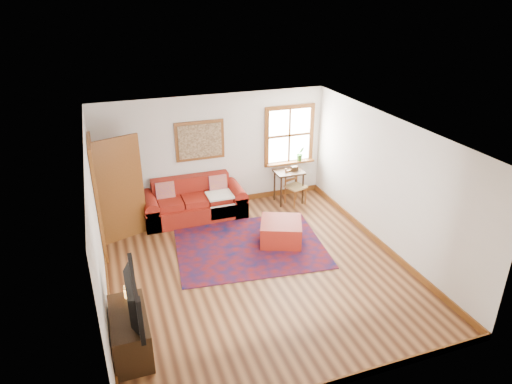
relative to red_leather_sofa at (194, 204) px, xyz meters
name	(u,v)px	position (x,y,z in m)	size (l,w,h in m)	color
ground	(256,269)	(0.58, -2.33, -0.28)	(5.50, 5.50, 0.00)	#482513
room_envelope	(256,182)	(0.58, -2.32, 1.37)	(5.04, 5.54, 2.52)	silver
window	(291,141)	(2.36, 0.37, 1.04)	(1.18, 0.20, 1.38)	white
doorway	(112,191)	(-1.63, -0.55, 0.79)	(0.89, 1.08, 2.14)	black
framed_artwork	(200,141)	(0.28, 0.38, 1.27)	(1.05, 0.07, 0.85)	brown
persian_rug	(250,246)	(0.71, -1.57, -0.27)	(2.73, 2.19, 0.02)	#620E0E
red_leather_sofa	(194,204)	(0.00, 0.00, 0.00)	(2.13, 0.88, 0.83)	maroon
red_ottoman	(281,232)	(1.34, -1.61, -0.06)	(0.77, 0.77, 0.44)	maroon
side_table	(289,176)	(2.17, -0.01, 0.35)	(0.63, 0.47, 0.75)	#321F10
ladder_back_chair	(294,185)	(2.27, -0.11, 0.18)	(0.49, 0.48, 0.84)	tan
media_cabinet	(130,333)	(-1.67, -3.59, 0.02)	(0.48, 1.07, 0.59)	#321F10
television	(127,298)	(-1.65, -3.67, 0.63)	(1.12, 0.15, 0.64)	black
candle_hurricane	(128,292)	(-1.62, -3.20, 0.40)	(0.12, 0.12, 0.18)	silver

